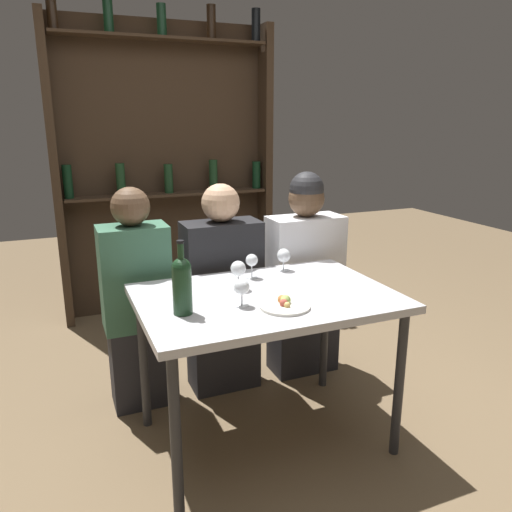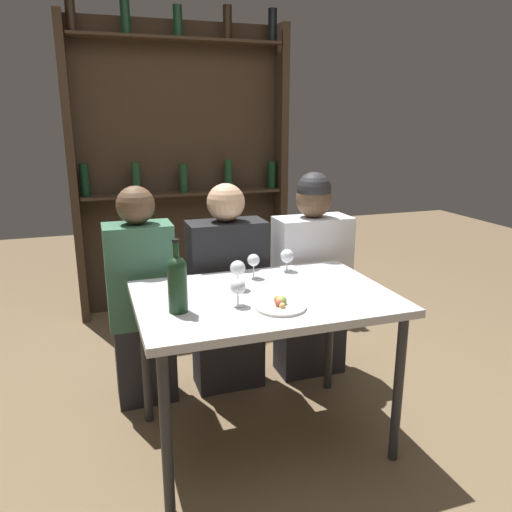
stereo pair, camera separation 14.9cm
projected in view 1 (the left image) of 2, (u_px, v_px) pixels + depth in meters
name	position (u px, v px, depth m)	size (l,w,h in m)	color
ground_plane	(265.00, 437.00, 2.46)	(10.00, 10.00, 0.00)	brown
dining_table	(266.00, 309.00, 2.28)	(1.15, 0.79, 0.75)	silver
wine_rack_wall	(166.00, 164.00, 3.88)	(1.69, 0.21, 2.34)	#38281C
wine_bottle	(182.00, 283.00, 2.01)	(0.08, 0.08, 0.31)	#19381E
wine_glass_0	(238.00, 269.00, 2.30)	(0.07, 0.07, 0.14)	silver
wine_glass_1	(252.00, 261.00, 2.47)	(0.06, 0.06, 0.12)	silver
wine_glass_2	(284.00, 256.00, 2.60)	(0.07, 0.07, 0.12)	silver
wine_glass_3	(242.00, 288.00, 2.10)	(0.07, 0.07, 0.12)	silver
food_plate_0	(285.00, 304.00, 2.11)	(0.22, 0.22, 0.05)	silver
seated_person_left	(137.00, 306.00, 2.63)	(0.35, 0.22, 1.19)	#26262B
seated_person_center	(222.00, 296.00, 2.81)	(0.43, 0.22, 1.19)	#26262B
seated_person_right	(304.00, 279.00, 2.99)	(0.44, 0.22, 1.23)	#26262B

